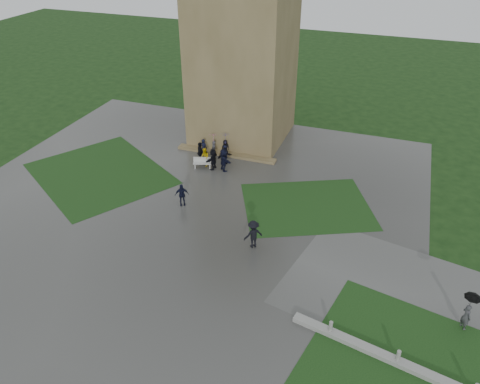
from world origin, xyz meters
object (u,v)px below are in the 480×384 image
(pedestrian_near, at_px, (253,234))
(pedestrian_path, at_px, (469,307))
(tower, at_px, (243,39))
(bench, at_px, (203,163))
(pedestrian_mid, at_px, (182,195))

(pedestrian_near, relative_size, pedestrian_path, 0.83)
(tower, height_order, pedestrian_near, tower)
(bench, bearing_deg, pedestrian_near, -68.24)
(tower, relative_size, pedestrian_near, 9.25)
(pedestrian_mid, xyz_separation_m, pedestrian_near, (6.42, -2.89, 0.12))
(bench, height_order, pedestrian_near, pedestrian_near)
(tower, bearing_deg, pedestrian_mid, -90.65)
(bench, relative_size, pedestrian_near, 0.83)
(pedestrian_mid, height_order, pedestrian_near, pedestrian_near)
(pedestrian_path, bearing_deg, bench, 150.11)
(tower, distance_m, pedestrian_mid, 15.24)
(tower, distance_m, pedestrian_path, 27.37)
(pedestrian_path, bearing_deg, pedestrian_mid, 163.38)
(tower, distance_m, pedestrian_near, 18.77)
(bench, xyz_separation_m, pedestrian_near, (7.28, -8.59, 0.51))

